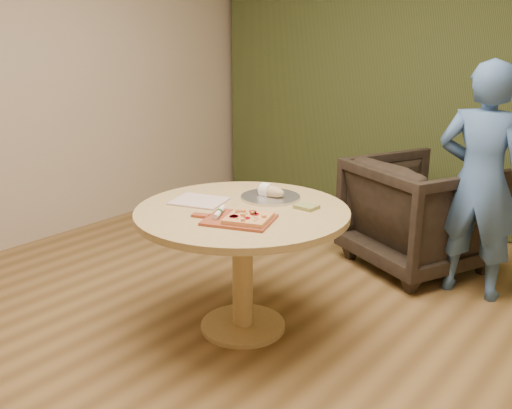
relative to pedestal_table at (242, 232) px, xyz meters
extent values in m
cube|color=olive|center=(0.17, -0.34, -0.62)|extent=(5.00, 6.00, 0.02)
cube|color=#BFAD91|center=(0.17, 2.67, 0.79)|extent=(5.00, 0.02, 2.80)
cube|color=#2D3819|center=(0.17, 2.56, 0.79)|extent=(4.80, 0.14, 2.78)
cylinder|color=tan|center=(0.00, 0.00, -0.59)|extent=(0.51, 0.51, 0.03)
cylinder|color=tan|center=(0.00, 0.00, -0.25)|extent=(0.12, 0.12, 0.68)
cylinder|color=tan|center=(0.00, 0.00, 0.12)|extent=(1.21, 1.21, 0.04)
cube|color=#964126|center=(0.13, -0.17, 0.15)|extent=(0.42, 0.38, 0.01)
cube|color=#964126|center=(-0.08, -0.25, 0.15)|extent=(0.11, 0.08, 0.01)
cube|color=#E29958|center=(0.18, -0.16, 0.17)|extent=(0.28, 0.28, 0.02)
cylinder|color=#6C040C|center=(0.18, -0.12, 0.18)|extent=(0.04, 0.04, 0.00)
cylinder|color=#6C040C|center=(0.13, -0.22, 0.18)|extent=(0.05, 0.05, 0.00)
cylinder|color=#6C040C|center=(0.13, -0.22, 0.18)|extent=(0.05, 0.05, 0.00)
cylinder|color=#6C040C|center=(0.19, -0.12, 0.18)|extent=(0.05, 0.05, 0.00)
cylinder|color=#6C040C|center=(0.20, -0.20, 0.18)|extent=(0.04, 0.04, 0.00)
cylinder|color=#6C040C|center=(0.16, -0.10, 0.18)|extent=(0.04, 0.04, 0.00)
cube|color=#DFA453|center=(0.18, -0.13, 0.18)|extent=(0.02, 0.02, 0.01)
cube|color=#DFA453|center=(0.12, -0.13, 0.18)|extent=(0.03, 0.03, 0.01)
cube|color=#DFA453|center=(0.10, -0.15, 0.18)|extent=(0.03, 0.03, 0.01)
cube|color=#DFA453|center=(0.16, -0.18, 0.18)|extent=(0.02, 0.02, 0.01)
cube|color=#DFA453|center=(0.09, -0.14, 0.18)|extent=(0.03, 0.03, 0.01)
cube|color=#DFA453|center=(0.26, -0.13, 0.18)|extent=(0.03, 0.03, 0.01)
cube|color=#DFA453|center=(0.15, -0.10, 0.18)|extent=(0.02, 0.02, 0.01)
cube|color=#DFA453|center=(0.21, -0.24, 0.18)|extent=(0.03, 0.03, 0.01)
cube|color=#35701F|center=(0.13, -0.19, 0.18)|extent=(0.01, 0.01, 0.00)
cube|color=#35701F|center=(0.23, -0.17, 0.18)|extent=(0.01, 0.01, 0.00)
cube|color=#35701F|center=(0.20, -0.15, 0.18)|extent=(0.01, 0.01, 0.00)
cube|color=#35701F|center=(0.12, -0.23, 0.18)|extent=(0.01, 0.01, 0.00)
cube|color=#35701F|center=(0.10, -0.19, 0.18)|extent=(0.01, 0.01, 0.00)
cube|color=#35701F|center=(0.14, -0.24, 0.18)|extent=(0.01, 0.01, 0.00)
cube|color=#35701F|center=(0.26, -0.20, 0.18)|extent=(0.01, 0.01, 0.00)
cube|color=#35701F|center=(0.10, -0.16, 0.18)|extent=(0.01, 0.01, 0.00)
cube|color=#35701F|center=(0.15, -0.14, 0.18)|extent=(0.01, 0.01, 0.00)
cube|color=#35701F|center=(0.17, -0.24, 0.18)|extent=(0.01, 0.01, 0.00)
cube|color=#934D77|center=(0.11, -0.14, 0.18)|extent=(0.03, 0.01, 0.00)
cube|color=#934D77|center=(0.12, -0.24, 0.18)|extent=(0.02, 0.03, 0.00)
cube|color=#934D77|center=(0.25, -0.18, 0.18)|extent=(0.02, 0.03, 0.00)
cylinder|color=silver|center=(0.00, -0.20, 0.17)|extent=(0.11, 0.16, 0.03)
cylinder|color=#194C26|center=(0.00, -0.20, 0.17)|extent=(0.04, 0.04, 0.03)
cube|color=silver|center=(-0.04, -0.11, 0.17)|extent=(0.03, 0.04, 0.00)
cube|color=white|center=(-0.28, -0.05, 0.15)|extent=(0.36, 0.33, 0.01)
cylinder|color=silver|center=(0.00, 0.27, 0.14)|extent=(0.35, 0.35, 0.01)
cylinder|color=silver|center=(0.00, 0.27, 0.15)|extent=(0.36, 0.36, 0.02)
ellipsoid|color=tan|center=(0.00, 0.27, 0.18)|extent=(0.19, 0.08, 0.07)
cylinder|color=silver|center=(-0.03, 0.27, 0.18)|extent=(0.06, 0.09, 0.09)
cube|color=#60682E|center=(0.28, 0.23, 0.15)|extent=(0.12, 0.10, 0.02)
imported|color=black|center=(0.41, 1.55, -0.16)|extent=(1.14, 1.11, 0.91)
imported|color=#3E6296|center=(0.88, 1.34, 0.17)|extent=(0.60, 0.42, 1.55)
camera|label=1|loc=(1.98, -2.34, 1.11)|focal=40.00mm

